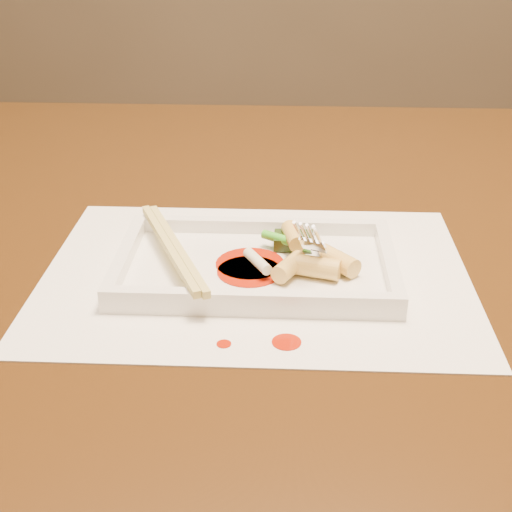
{
  "coord_description": "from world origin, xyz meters",
  "views": [
    {
      "loc": [
        0.1,
        -0.73,
        1.07
      ],
      "look_at": [
        0.07,
        -0.14,
        0.77
      ],
      "focal_mm": 50.0,
      "sensor_mm": 36.0,
      "label": 1
    }
  ],
  "objects_px": {
    "table": "(204,291)",
    "chopstick_a": "(168,247)",
    "placemat": "(256,274)",
    "fork": "(334,186)",
    "plate_base": "(256,269)"
  },
  "relations": [
    {
      "from": "placemat",
      "to": "fork",
      "type": "height_order",
      "value": "fork"
    },
    {
      "from": "table",
      "to": "chopstick_a",
      "type": "height_order",
      "value": "chopstick_a"
    },
    {
      "from": "placemat",
      "to": "chopstick_a",
      "type": "bearing_deg",
      "value": 180.0
    },
    {
      "from": "table",
      "to": "fork",
      "type": "distance_m",
      "value": 0.26
    },
    {
      "from": "table",
      "to": "chopstick_a",
      "type": "relative_size",
      "value": 7.36
    },
    {
      "from": "plate_base",
      "to": "chopstick_a",
      "type": "xyz_separation_m",
      "value": [
        -0.08,
        0.0,
        0.02
      ]
    },
    {
      "from": "table",
      "to": "plate_base",
      "type": "bearing_deg",
      "value": -63.92
    },
    {
      "from": "placemat",
      "to": "plate_base",
      "type": "xyz_separation_m",
      "value": [
        0.0,
        0.0,
        0.0
      ]
    },
    {
      "from": "plate_base",
      "to": "fork",
      "type": "bearing_deg",
      "value": 14.42
    },
    {
      "from": "table",
      "to": "fork",
      "type": "xyz_separation_m",
      "value": [
        0.14,
        -0.12,
        0.18
      ]
    },
    {
      "from": "plate_base",
      "to": "fork",
      "type": "xyz_separation_m",
      "value": [
        0.07,
        0.02,
        0.08
      ]
    },
    {
      "from": "table",
      "to": "placemat",
      "type": "xyz_separation_m",
      "value": [
        0.07,
        -0.14,
        0.1
      ]
    },
    {
      "from": "placemat",
      "to": "chopstick_a",
      "type": "xyz_separation_m",
      "value": [
        -0.08,
        0.0,
        0.03
      ]
    },
    {
      "from": "placemat",
      "to": "fork",
      "type": "xyz_separation_m",
      "value": [
        0.07,
        0.02,
        0.08
      ]
    },
    {
      "from": "placemat",
      "to": "plate_base",
      "type": "relative_size",
      "value": 1.54
    }
  ]
}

